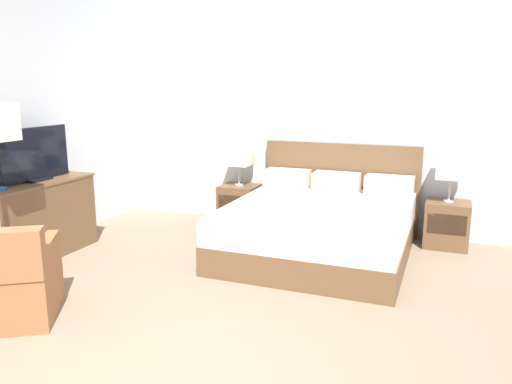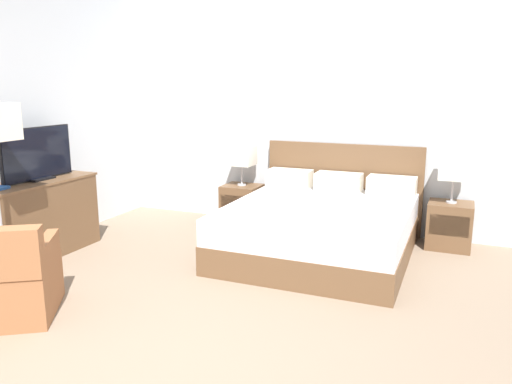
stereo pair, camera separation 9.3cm
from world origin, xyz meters
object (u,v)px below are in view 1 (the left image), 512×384
at_px(nightstand_left, 239,205).
at_px(table_lamp_left, 239,156).
at_px(table_lamp_right, 451,168).
at_px(tv, 34,155).
at_px(nightstand_right, 447,224).
at_px(armchair_by_window, 5,284).
at_px(dresser, 35,218).
at_px(bed, 320,226).

bearing_deg(nightstand_left, table_lamp_left, 90.00).
height_order(table_lamp_right, tv, tv).
bearing_deg(nightstand_right, nightstand_left, 180.00).
bearing_deg(table_lamp_right, armchair_by_window, -134.62).
height_order(nightstand_left, armchair_by_window, armchair_by_window).
bearing_deg(table_lamp_right, dresser, -154.20).
bearing_deg(bed, armchair_by_window, -127.48).
distance_m(table_lamp_left, dresser, 2.41).
height_order(nightstand_left, tv, tv).
distance_m(dresser, armchair_by_window, 1.47).
distance_m(nightstand_left, table_lamp_left, 0.62).
height_order(bed, table_lamp_left, bed).
bearing_deg(nightstand_left, bed, -30.37).
xyz_separation_m(nightstand_right, armchair_by_window, (-3.01, -3.05, 0.04)).
xyz_separation_m(nightstand_left, table_lamp_left, (0.00, 0.00, 0.62)).
distance_m(bed, nightstand_right, 1.42).
xyz_separation_m(table_lamp_left, table_lamp_right, (2.44, 0.00, 0.00)).
distance_m(bed, nightstand_left, 1.42).
bearing_deg(tv, table_lamp_right, 25.05).
xyz_separation_m(bed, nightstand_right, (1.22, 0.72, -0.04)).
bearing_deg(table_lamp_right, bed, -149.58).
relative_size(bed, tv, 2.27).
distance_m(bed, dresser, 2.90).
xyz_separation_m(tv, armchair_by_window, (0.87, -1.24, -0.75)).
bearing_deg(armchair_by_window, tv, 125.01).
xyz_separation_m(bed, table_lamp_left, (-1.22, 0.72, 0.57)).
bearing_deg(table_lamp_left, nightstand_right, -0.03).
height_order(nightstand_left, table_lamp_right, table_lamp_right).
xyz_separation_m(nightstand_left, table_lamp_right, (2.44, 0.00, 0.62)).
relative_size(table_lamp_right, armchair_by_window, 0.52).
xyz_separation_m(nightstand_left, tv, (-1.44, -1.81, 0.79)).
bearing_deg(armchair_by_window, table_lamp_left, 79.44).
height_order(nightstand_left, dresser, dresser).
relative_size(nightstand_left, table_lamp_right, 1.01).
xyz_separation_m(table_lamp_left, tv, (-1.44, -1.81, 0.17)).
distance_m(nightstand_right, tv, 4.35).
bearing_deg(dresser, nightstand_right, 25.78).
xyz_separation_m(bed, armchair_by_window, (-1.79, -2.33, -0.01)).
bearing_deg(bed, tv, -157.59).
bearing_deg(armchair_by_window, bed, 52.52).
height_order(table_lamp_left, table_lamp_right, same).
relative_size(table_lamp_left, tv, 0.56).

